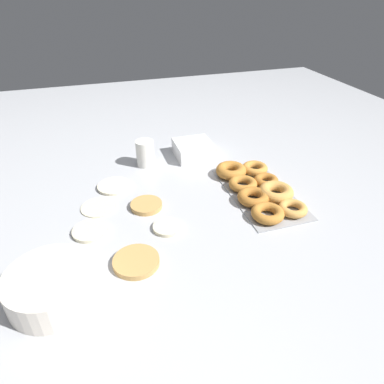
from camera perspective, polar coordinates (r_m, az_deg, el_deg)
The scene contains 11 objects.
ground_plane at distance 1.10m, azimuth -5.68°, elevation -2.20°, with size 3.00×3.00×0.00m, color #B2B5BA.
pancake_0 at distance 1.00m, azimuth -3.90°, elevation -5.81°, with size 0.08×0.08×0.01m, color beige.
pancake_1 at distance 1.09m, azimuth -7.59°, elevation -2.26°, with size 0.10×0.10×0.02m, color tan.
pancake_2 at distance 1.12m, azimuth -15.28°, elevation -2.36°, with size 0.11×0.11×0.01m, color beige.
pancake_3 at distance 1.21m, azimuth -12.83°, elevation 0.96°, with size 0.11×0.11×0.01m, color beige.
pancake_4 at distance 1.03m, azimuth -16.56°, elevation -6.22°, with size 0.10×0.10×0.01m, color beige.
pancake_5 at distance 0.90m, azimuth -9.28°, elevation -11.35°, with size 0.12×0.12×0.02m, color tan.
donut_tray at distance 1.17m, azimuth 10.95°, elevation 0.62°, with size 0.38×0.20×0.04m.
batter_bowl at distance 0.86m, azimuth -22.27°, elevation -14.29°, with size 0.20×0.20×0.07m.
container_stack at distance 1.38m, azimuth 0.28°, elevation 7.10°, with size 0.15×0.14×0.06m.
paper_cup at distance 1.32m, azimuth -7.81°, elevation 6.42°, with size 0.07×0.07×0.10m.
Camera 1 is at (-0.89, 0.16, 0.63)m, focal length 32.00 mm.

